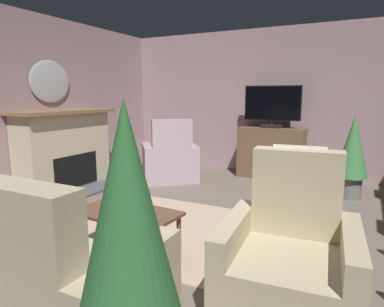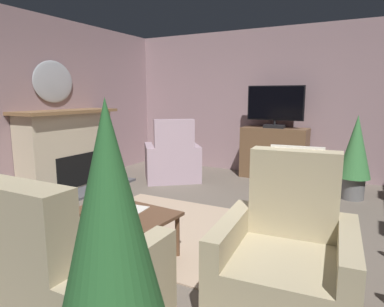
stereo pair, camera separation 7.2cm
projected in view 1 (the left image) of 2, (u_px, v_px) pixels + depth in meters
ground_plane at (197, 237)px, 3.74m from camera, size 6.62×7.24×0.04m
wall_back at (275, 103)px, 6.46m from camera, size 6.62×0.10×2.75m
wall_left at (6, 105)px, 4.86m from camera, size 0.10×7.24×2.75m
rug_central at (169, 228)px, 3.91m from camera, size 2.24×1.90×0.01m
fireplace at (66, 152)px, 5.50m from camera, size 0.95×1.79×1.28m
wall_mirror_oval at (50, 82)px, 5.41m from camera, size 0.06×0.78×0.67m
tv_cabinet at (271, 154)px, 6.29m from camera, size 1.17×0.52×0.93m
television at (272, 106)px, 6.09m from camera, size 1.01×0.20×0.75m
coffee_table at (127, 217)px, 3.21m from camera, size 1.01×0.64×0.44m
tv_remote at (117, 210)px, 3.21m from camera, size 0.18×0.11×0.02m
folded_newspaper at (132, 209)px, 3.27m from camera, size 0.32×0.25×0.01m
sofa_floral at (10, 271)px, 2.29m from camera, size 2.08×0.87×1.09m
armchair_beside_cabinet at (289, 263)px, 2.41m from camera, size 0.98×0.97×1.14m
armchair_near_window at (170, 161)px, 6.08m from camera, size 1.26×1.25×1.12m
potted_plant_tall_palm_by_window at (352, 153)px, 4.98m from camera, size 0.46×0.46×1.24m
cat at (107, 202)px, 4.59m from camera, size 0.50×0.48×0.20m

